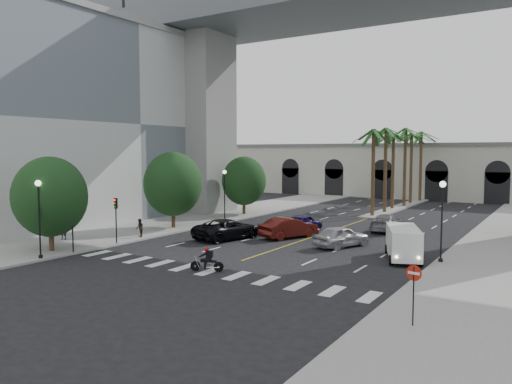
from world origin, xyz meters
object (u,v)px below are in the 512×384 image
Objects in this scene: pedestrian_b at (140,228)px; do_not_enter_sign at (414,283)px; pedestrian_a at (64,229)px; car_e at (303,223)px; lamp_post_right at (442,214)px; car_b at (289,228)px; car_d at (387,223)px; lamp_post_left_near at (39,212)px; motorcycle_rider at (208,260)px; lamp_post_left_far at (225,191)px; car_c at (228,229)px; traffic_signal_near at (72,219)px; cargo_van at (403,242)px; traffic_signal_far at (116,213)px; car_a at (341,236)px.

do_not_enter_sign is (24.75, -9.34, 1.00)m from pedestrian_b.
pedestrian_a is 0.66× the size of do_not_enter_sign.
car_e is at bearing 27.17° from pedestrian_a.
car_b is (-12.90, 3.39, -2.36)m from lamp_post_right.
car_b is 0.98× the size of car_d.
pedestrian_a is (-20.40, -19.01, 0.25)m from car_d.
motorcycle_rider is at bearing 16.96° from lamp_post_left_near.
lamp_post_left_far is 0.88× the size of car_c.
cargo_van is at bearing 27.16° from traffic_signal_near.
motorcycle_rider is at bearing 74.89° from car_d.
cargo_van reaches higher than car_c.
lamp_post_left_near is 22.39m from car_e.
do_not_enter_sign is at bearing 0.19° from lamp_post_left_near.
lamp_post_right reaches higher than cargo_van.
pedestrian_b reaches higher than car_c.
traffic_signal_far is 16.61m from car_e.
pedestrian_b is at bearing 41.44° from car_a.
pedestrian_a is at bearing 47.74° from car_a.
car_c is 14.83m from car_d.
pedestrian_a is 5.97m from pedestrian_b.
lamp_post_left_far reaches higher than pedestrian_b.
car_e is 20.43m from pedestrian_a.
cargo_van is at bearing 109.14° from car_d.
pedestrian_b is at bearing -171.22° from lamp_post_right.
car_c reaches higher than car_d.
traffic_signal_near is 0.68× the size of car_d.
car_a is 0.89× the size of car_d.
car_a is (3.81, 11.59, 0.13)m from motorcycle_rider.
lamp_post_left_near is at bearing -92.29° from traffic_signal_near.
pedestrian_b is (-15.48, -5.61, 0.11)m from car_a.
do_not_enter_sign is (8.65, -24.22, 1.15)m from car_d.
car_a is 5.41m from car_b.
car_b is at bearing 45.28° from traffic_signal_far.
pedestrian_b is at bearing 46.05° from car_c.
lamp_post_left_near reaches higher than motorcycle_rider.
motorcycle_rider is 0.32× the size of car_c.
lamp_post_left_far is 14.52m from traffic_signal_far.
car_e is at bearing 74.43° from motorcycle_rider.
car_b is (9.90, -4.61, -2.36)m from lamp_post_left_far.
cargo_van is 13.46m from do_not_enter_sign.
car_d is at bearing -143.05° from car_e.
lamp_post_right is 15.14m from motorcycle_rider.
car_c is 14.55m from cargo_van.
car_e is at bearing 56.13° from traffic_signal_far.
car_a is (-7.66, 2.04, -2.41)m from lamp_post_right.
motorcycle_rider is at bearing 118.29° from car_b.
do_not_enter_sign reaches higher than cargo_van.
traffic_signal_far is at bearing 176.07° from cargo_van.
pedestrian_a is at bearing 149.55° from traffic_signal_near.
car_a is 1.03× the size of car_e.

